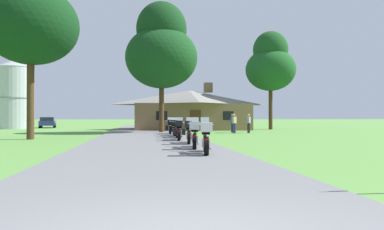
% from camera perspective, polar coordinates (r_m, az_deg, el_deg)
% --- Properties ---
extents(ground_plane, '(500.00, 500.00, 0.00)m').
position_cam_1_polar(ground_plane, '(23.31, -7.57, -3.73)').
color(ground_plane, '#56893D').
extents(asphalt_driveway, '(6.40, 80.00, 0.06)m').
position_cam_1_polar(asphalt_driveway, '(21.31, -7.48, -3.96)').
color(asphalt_driveway, slate).
rests_on(asphalt_driveway, ground).
extents(motorcycle_green_nearest_to_camera, '(0.77, 2.08, 1.30)m').
position_cam_1_polar(motorcycle_green_nearest_to_camera, '(12.21, 2.31, -3.83)').
color(motorcycle_green_nearest_to_camera, black).
rests_on(motorcycle_green_nearest_to_camera, asphalt_driveway).
extents(motorcycle_yellow_second_in_row, '(0.80, 2.07, 1.30)m').
position_cam_1_polar(motorcycle_yellow_second_in_row, '(14.39, 0.48, -3.31)').
color(motorcycle_yellow_second_in_row, black).
rests_on(motorcycle_yellow_second_in_row, asphalt_driveway).
extents(motorcycle_yellow_third_in_row, '(0.77, 2.08, 1.30)m').
position_cam_1_polar(motorcycle_yellow_third_in_row, '(17.03, -0.48, -2.87)').
color(motorcycle_yellow_third_in_row, black).
rests_on(motorcycle_yellow_third_in_row, asphalt_driveway).
extents(motorcycle_red_fourth_in_row, '(0.92, 2.08, 1.30)m').
position_cam_1_polar(motorcycle_red_fourth_in_row, '(19.47, -2.10, -2.59)').
color(motorcycle_red_fourth_in_row, black).
rests_on(motorcycle_red_fourth_in_row, asphalt_driveway).
extents(motorcycle_yellow_fifth_in_row, '(0.72, 2.08, 1.30)m').
position_cam_1_polar(motorcycle_yellow_fifth_in_row, '(22.07, -2.49, -2.31)').
color(motorcycle_yellow_fifth_in_row, black).
rests_on(motorcycle_yellow_fifth_in_row, asphalt_driveway).
extents(motorcycle_green_sixth_in_row, '(0.78, 2.08, 1.30)m').
position_cam_1_polar(motorcycle_green_sixth_in_row, '(24.10, -2.98, -2.18)').
color(motorcycle_green_sixth_in_row, black).
rests_on(motorcycle_green_sixth_in_row, asphalt_driveway).
extents(motorcycle_red_farthest_in_row, '(0.76, 2.08, 1.30)m').
position_cam_1_polar(motorcycle_red_farthest_in_row, '(26.90, -3.66, -2.00)').
color(motorcycle_red_farthest_in_row, black).
rests_on(motorcycle_red_farthest_in_row, asphalt_driveway).
extents(stone_lodge, '(12.97, 9.50, 5.37)m').
position_cam_1_polar(stone_lodge, '(39.25, -0.45, 0.96)').
color(stone_lodge, brown).
rests_on(stone_lodge, ground).
extents(bystander_blue_shirt_near_lodge, '(0.32, 0.53, 1.69)m').
position_cam_1_polar(bystander_blue_shirt_near_lodge, '(31.32, 6.75, -1.15)').
color(bystander_blue_shirt_near_lodge, navy).
rests_on(bystander_blue_shirt_near_lodge, ground).
extents(bystander_gray_shirt_beside_signpost, '(0.42, 0.41, 1.67)m').
position_cam_1_polar(bystander_gray_shirt_beside_signpost, '(30.16, 9.41, -1.21)').
color(bystander_gray_shirt_beside_signpost, black).
rests_on(bystander_gray_shirt_beside_signpost, ground).
extents(bystander_tan_shirt_by_tree, '(0.49, 0.37, 1.67)m').
position_cam_1_polar(bystander_tan_shirt_by_tree, '(29.48, 7.03, -1.23)').
color(bystander_tan_shirt_by_tree, navy).
rests_on(bystander_tan_shirt_by_tree, ground).
extents(tree_right_of_lodge, '(5.65, 5.65, 11.17)m').
position_cam_1_polar(tree_right_of_lodge, '(40.41, 12.93, 8.27)').
color(tree_right_of_lodge, '#422D19').
rests_on(tree_right_of_lodge, ground).
extents(tree_by_lodge_front, '(6.43, 6.43, 11.68)m').
position_cam_1_polar(tree_by_lodge_front, '(31.27, -5.09, 10.84)').
color(tree_by_lodge_front, '#422D19').
rests_on(tree_by_lodge_front, ground).
extents(tree_left_near, '(5.76, 5.76, 11.53)m').
position_cam_1_polar(tree_left_near, '(24.17, -25.23, 14.96)').
color(tree_left_near, '#422D19').
rests_on(tree_left_near, ground).
extents(metal_silo_distant, '(4.39, 4.39, 8.44)m').
position_cam_1_polar(metal_silo_distant, '(46.81, -27.32, 3.15)').
color(metal_silo_distant, '#B2B7BC').
rests_on(metal_silo_distant, ground).
extents(parked_navy_suv_far_left, '(2.67, 4.86, 1.40)m').
position_cam_1_polar(parked_navy_suv_far_left, '(48.70, -22.89, -1.07)').
color(parked_navy_suv_far_left, navy).
rests_on(parked_navy_suv_far_left, ground).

